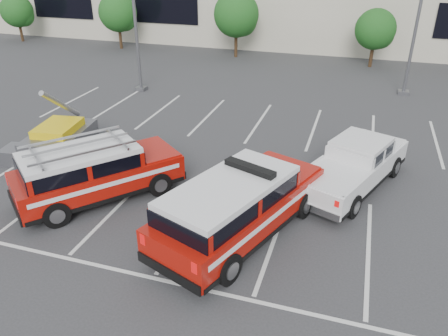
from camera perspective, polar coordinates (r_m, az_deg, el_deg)
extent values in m
plane|color=#303032|center=(14.10, -4.11, -6.82)|extent=(120.00, 120.00, 0.00)
cube|color=silver|center=(17.77, 1.17, 0.97)|extent=(23.00, 15.00, 0.01)
cylinder|color=#3F2B19|center=(44.67, -24.96, 15.74)|extent=(0.24, 0.24, 1.51)
sphere|color=#114215|center=(44.41, -25.45, 18.05)|extent=(2.77, 2.77, 2.77)
sphere|color=#114215|center=(44.34, -24.76, 17.61)|extent=(1.85, 1.85, 1.85)
cylinder|color=#3F2B19|center=(38.78, -13.37, 16.16)|extent=(0.24, 0.24, 1.67)
sphere|color=#114215|center=(38.46, -13.71, 19.14)|extent=(3.07, 3.07, 3.07)
sphere|color=#114215|center=(38.50, -12.94, 18.52)|extent=(2.05, 2.05, 2.05)
cylinder|color=#3F2B19|center=(34.83, 1.56, 15.78)|extent=(0.24, 0.24, 1.84)
sphere|color=#114215|center=(34.45, 1.61, 19.43)|extent=(3.37, 3.37, 3.37)
sphere|color=#114215|center=(34.61, 2.37, 18.60)|extent=(2.24, 2.24, 2.24)
cylinder|color=#3F2B19|center=(33.55, 18.68, 13.67)|extent=(0.24, 0.24, 1.51)
sphere|color=#114215|center=(33.21, 19.17, 16.75)|extent=(2.77, 2.77, 2.77)
sphere|color=#114215|center=(33.48, 19.76, 16.00)|extent=(1.85, 1.85, 1.85)
cube|color=#59595E|center=(27.12, -10.75, 10.16)|extent=(0.60, 0.60, 0.20)
cylinder|color=#59595E|center=(26.14, -11.74, 20.46)|extent=(0.18, 0.18, 10.00)
cube|color=#59595E|center=(28.00, 22.37, 9.13)|extent=(0.60, 0.60, 0.20)
cylinder|color=#59595E|center=(27.05, 24.29, 18.97)|extent=(0.18, 0.18, 10.00)
cube|color=#9A0F07|center=(13.04, 2.24, -5.42)|extent=(4.26, 6.53, 0.94)
cube|color=black|center=(12.29, 0.75, -3.73)|extent=(3.46, 4.79, 0.49)
cube|color=silver|center=(12.12, 0.76, -2.37)|extent=(3.39, 4.70, 0.18)
cube|color=black|center=(12.71, 3.40, 0.01)|extent=(1.65, 0.88, 0.17)
cube|color=silver|center=(16.19, 16.40, -0.15)|extent=(3.86, 5.89, 0.81)
cube|color=black|center=(16.36, 17.41, 2.40)|extent=(2.37, 2.49, 0.42)
cube|color=silver|center=(16.24, 17.55, 3.32)|extent=(2.32, 2.44, 0.15)
cube|color=#9A0F07|center=(15.51, -16.00, -1.00)|extent=(5.13, 5.60, 0.90)
cube|color=black|center=(15.09, -18.25, 0.78)|extent=(3.91, 4.16, 0.47)
cube|color=silver|center=(14.95, -18.42, 1.88)|extent=(3.83, 4.07, 0.17)
cube|color=#A5A5A8|center=(14.83, -18.59, 2.93)|extent=(3.72, 3.91, 0.06)
cube|color=#59595E|center=(19.49, -20.54, 3.18)|extent=(2.42, 3.47, 0.98)
cube|color=yellow|center=(19.26, -20.84, 4.87)|extent=(1.70, 2.15, 0.36)
cylinder|color=#A5A5A8|center=(19.41, -20.52, 7.79)|extent=(0.60, 2.61, 1.92)
cube|color=#59595E|center=(19.48, -25.58, 1.59)|extent=(1.04, 1.19, 0.62)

